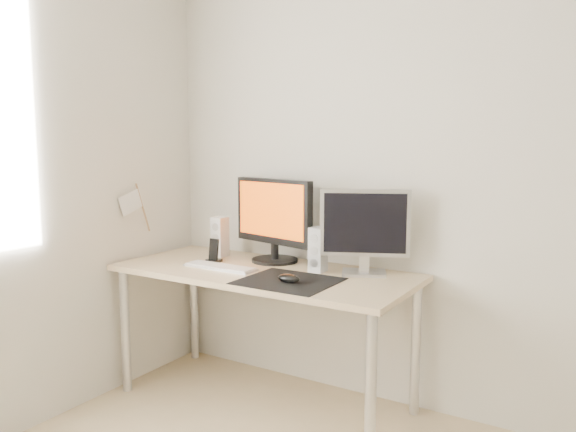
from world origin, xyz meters
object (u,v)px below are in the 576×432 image
at_px(speaker_right, 318,250).
at_px(phone_dock, 214,255).
at_px(keyboard, 220,267).
at_px(desk, 264,284).
at_px(second_monitor, 365,227).
at_px(speaker_left, 220,237).
at_px(main_monitor, 273,217).
at_px(mouse, 289,278).

height_order(speaker_right, phone_dock, speaker_right).
bearing_deg(keyboard, desk, 23.09).
relative_size(second_monitor, speaker_left, 1.87).
xyz_separation_m(speaker_left, speaker_right, (0.68, -0.05, 0.00)).
relative_size(main_monitor, speaker_right, 2.35).
relative_size(mouse, main_monitor, 0.21).
relative_size(second_monitor, keyboard, 1.03).
bearing_deg(keyboard, phone_dock, 139.85).
xyz_separation_m(speaker_left, keyboard, (0.20, -0.26, -0.11)).
bearing_deg(mouse, main_monitor, 131.32).
height_order(mouse, speaker_left, speaker_left).
height_order(main_monitor, keyboard, main_monitor).
bearing_deg(phone_dock, speaker_left, 115.96).
relative_size(desk, main_monitor, 2.93).
height_order(speaker_left, speaker_right, same).
bearing_deg(desk, speaker_right, 22.73).
distance_m(main_monitor, keyboard, 0.41).
height_order(speaker_left, phone_dock, speaker_left).
relative_size(speaker_left, keyboard, 0.55).
height_order(keyboard, phone_dock, phone_dock).
distance_m(speaker_left, phone_dock, 0.18).
bearing_deg(speaker_left, second_monitor, 1.08).
bearing_deg(speaker_right, speaker_left, 175.64).
xyz_separation_m(desk, second_monitor, (0.49, 0.18, 0.32)).
relative_size(main_monitor, keyboard, 1.30).
height_order(speaker_right, keyboard, speaker_right).
relative_size(desk, keyboard, 3.80).
bearing_deg(speaker_left, mouse, -26.44).
bearing_deg(speaker_right, mouse, -90.37).
bearing_deg(mouse, second_monitor, 57.00).
bearing_deg(main_monitor, desk, -72.11).
bearing_deg(speaker_right, second_monitor, 16.82).
height_order(second_monitor, speaker_right, second_monitor).
bearing_deg(main_monitor, keyboard, -118.12).
bearing_deg(keyboard, mouse, -9.83).
distance_m(desk, speaker_left, 0.49).
bearing_deg(desk, mouse, -33.73).
relative_size(desk, phone_dock, 12.12).
bearing_deg(keyboard, speaker_right, 22.89).
bearing_deg(phone_dock, second_monitor, 10.97).
bearing_deg(mouse, desk, 146.27).
distance_m(desk, speaker_right, 0.35).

